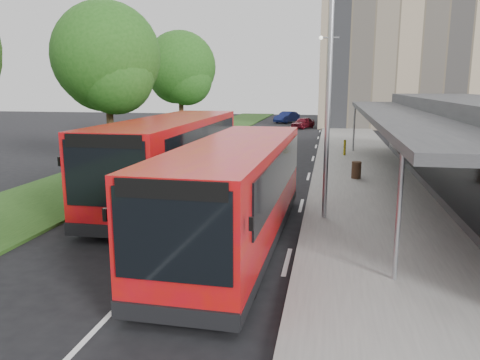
{
  "coord_description": "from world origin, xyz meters",
  "views": [
    {
      "loc": [
        4.29,
        -13.77,
        4.63
      ],
      "look_at": [
        1.4,
        1.23,
        1.5
      ],
      "focal_mm": 35.0,
      "sensor_mm": 36.0,
      "label": 1
    }
  ],
  "objects_px": {
    "tree_mid": "(107,64)",
    "lamp_post_far": "(329,83)",
    "bollard": "(345,147)",
    "lamp_post_near": "(326,82)",
    "bus_main": "(236,193)",
    "bus_second": "(172,159)",
    "car_near": "(303,123)",
    "car_far": "(287,117)",
    "tree_far": "(180,72)",
    "litter_bin": "(356,170)"
  },
  "relations": [
    {
      "from": "tree_far",
      "to": "lamp_post_near",
      "type": "relative_size",
      "value": 1.08
    },
    {
      "from": "tree_mid",
      "to": "bus_main",
      "type": "bearing_deg",
      "value": -48.68
    },
    {
      "from": "tree_mid",
      "to": "lamp_post_far",
      "type": "xyz_separation_m",
      "value": [
        11.13,
        12.95,
        -0.95
      ]
    },
    {
      "from": "lamp_post_far",
      "to": "litter_bin",
      "type": "xyz_separation_m",
      "value": [
        1.51,
        -12.83,
        -4.16
      ]
    },
    {
      "from": "car_near",
      "to": "bus_second",
      "type": "bearing_deg",
      "value": -72.45
    },
    {
      "from": "lamp_post_far",
      "to": "bollard",
      "type": "distance_m",
      "value": 6.67
    },
    {
      "from": "lamp_post_near",
      "to": "litter_bin",
      "type": "bearing_deg",
      "value": 78.13
    },
    {
      "from": "lamp_post_near",
      "to": "bus_second",
      "type": "height_order",
      "value": "lamp_post_near"
    },
    {
      "from": "bus_second",
      "to": "car_near",
      "type": "height_order",
      "value": "bus_second"
    },
    {
      "from": "lamp_post_far",
      "to": "bus_main",
      "type": "distance_m",
      "value": 23.19
    },
    {
      "from": "bollard",
      "to": "car_near",
      "type": "distance_m",
      "value": 20.42
    },
    {
      "from": "tree_mid",
      "to": "car_near",
      "type": "height_order",
      "value": "tree_mid"
    },
    {
      "from": "bus_second",
      "to": "car_far",
      "type": "height_order",
      "value": "bus_second"
    },
    {
      "from": "bus_main",
      "to": "tree_mid",
      "type": "bearing_deg",
      "value": 132.54
    },
    {
      "from": "litter_bin",
      "to": "car_far",
      "type": "distance_m",
      "value": 35.52
    },
    {
      "from": "bus_main",
      "to": "bollard",
      "type": "relative_size",
      "value": 10.76
    },
    {
      "from": "litter_bin",
      "to": "lamp_post_far",
      "type": "bearing_deg",
      "value": 96.71
    },
    {
      "from": "tree_far",
      "to": "car_far",
      "type": "height_order",
      "value": "tree_far"
    },
    {
      "from": "lamp_post_near",
      "to": "car_far",
      "type": "height_order",
      "value": "lamp_post_near"
    },
    {
      "from": "lamp_post_far",
      "to": "bollard",
      "type": "bearing_deg",
      "value": -77.41
    },
    {
      "from": "bollard",
      "to": "litter_bin",
      "type": "bearing_deg",
      "value": -87.34
    },
    {
      "from": "tree_mid",
      "to": "tree_far",
      "type": "distance_m",
      "value": 12.0
    },
    {
      "from": "tree_far",
      "to": "lamp_post_near",
      "type": "xyz_separation_m",
      "value": [
        11.13,
        -19.05,
        -0.84
      ]
    },
    {
      "from": "tree_mid",
      "to": "lamp_post_near",
      "type": "distance_m",
      "value": 13.21
    },
    {
      "from": "lamp_post_far",
      "to": "car_far",
      "type": "height_order",
      "value": "lamp_post_far"
    },
    {
      "from": "lamp_post_far",
      "to": "bus_second",
      "type": "relative_size",
      "value": 0.69
    },
    {
      "from": "litter_bin",
      "to": "bollard",
      "type": "distance_m",
      "value": 7.68
    },
    {
      "from": "tree_mid",
      "to": "lamp_post_near",
      "type": "height_order",
      "value": "tree_mid"
    },
    {
      "from": "car_near",
      "to": "car_far",
      "type": "relative_size",
      "value": 0.84
    },
    {
      "from": "bus_main",
      "to": "litter_bin",
      "type": "relative_size",
      "value": 13.01
    },
    {
      "from": "tree_far",
      "to": "bollard",
      "type": "distance_m",
      "value": 13.88
    },
    {
      "from": "car_near",
      "to": "bus_main",
      "type": "bearing_deg",
      "value": -66.21
    },
    {
      "from": "lamp_post_far",
      "to": "car_far",
      "type": "relative_size",
      "value": 1.93
    },
    {
      "from": "litter_bin",
      "to": "car_near",
      "type": "height_order",
      "value": "car_near"
    },
    {
      "from": "lamp_post_near",
      "to": "bus_main",
      "type": "height_order",
      "value": "lamp_post_near"
    },
    {
      "from": "bus_main",
      "to": "car_near",
      "type": "xyz_separation_m",
      "value": [
        -0.26,
        37.73,
        -0.96
      ]
    },
    {
      "from": "lamp_post_far",
      "to": "bus_main",
      "type": "bearing_deg",
      "value": -96.08
    },
    {
      "from": "car_far",
      "to": "car_near",
      "type": "bearing_deg",
      "value": -46.68
    },
    {
      "from": "lamp_post_near",
      "to": "tree_mid",
      "type": "bearing_deg",
      "value": 147.64
    },
    {
      "from": "tree_far",
      "to": "bus_second",
      "type": "relative_size",
      "value": 0.74
    },
    {
      "from": "tree_mid",
      "to": "bus_second",
      "type": "distance_m",
      "value": 8.16
    },
    {
      "from": "lamp_post_far",
      "to": "car_near",
      "type": "xyz_separation_m",
      "value": [
        -2.69,
        14.89,
        -4.13
      ]
    },
    {
      "from": "litter_bin",
      "to": "bus_main",
      "type": "bearing_deg",
      "value": -111.48
    },
    {
      "from": "tree_mid",
      "to": "car_far",
      "type": "relative_size",
      "value": 2.12
    },
    {
      "from": "bollard",
      "to": "car_far",
      "type": "xyz_separation_m",
      "value": [
        -6.24,
        27.23,
        0.03
      ]
    },
    {
      "from": "tree_mid",
      "to": "car_far",
      "type": "xyz_separation_m",
      "value": [
        6.04,
        35.02,
        -4.99
      ]
    },
    {
      "from": "tree_far",
      "to": "litter_bin",
      "type": "relative_size",
      "value": 10.45
    },
    {
      "from": "tree_mid",
      "to": "tree_far",
      "type": "height_order",
      "value": "tree_mid"
    },
    {
      "from": "lamp_post_far",
      "to": "bus_second",
      "type": "distance_m",
      "value": 19.18
    },
    {
      "from": "car_near",
      "to": "lamp_post_near",
      "type": "bearing_deg",
      "value": -62.19
    }
  ]
}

